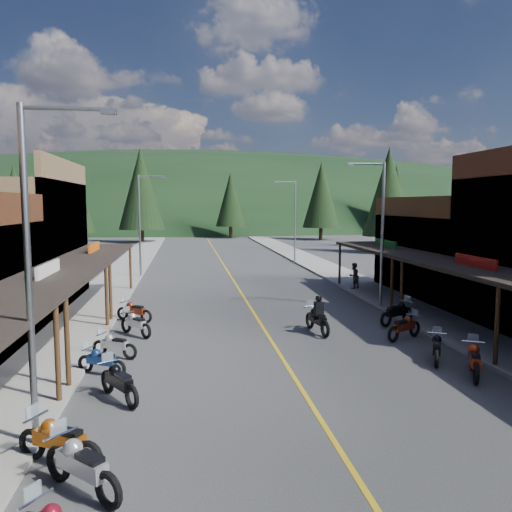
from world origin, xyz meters
name	(u,v)px	position (x,y,z in m)	size (l,w,h in m)	color
ground	(282,358)	(0.00, 0.00, 0.00)	(220.00, 220.00, 0.00)	#38383A
centerline	(233,279)	(0.00, 20.00, 0.01)	(0.15, 90.00, 0.01)	gold
sidewalk_west	(117,280)	(-8.70, 20.00, 0.07)	(3.40, 94.00, 0.15)	gray
sidewalk_east	(341,276)	(8.70, 20.00, 0.07)	(3.40, 94.00, 0.15)	gray
shop_east_3	(462,255)	(13.75, 11.30, 2.53)	(10.90, 10.20, 6.20)	#4C2D16
streetlight_0	(34,262)	(-6.95, -6.00, 4.46)	(2.16, 0.18, 8.00)	gray
streetlight_1	(141,221)	(-6.95, 22.00, 4.46)	(2.16, 0.18, 8.00)	gray
streetlight_2	(380,228)	(6.95, 8.00, 4.46)	(2.16, 0.18, 8.00)	gray
streetlight_3	(294,217)	(6.95, 30.00, 4.46)	(2.16, 0.18, 8.00)	gray
ridge_hill	(197,223)	(0.00, 135.00, 0.00)	(310.00, 140.00, 60.00)	black
pine_1	(62,195)	(-24.00, 70.00, 7.24)	(5.88, 5.88, 12.50)	black
pine_2	(141,189)	(-10.00, 58.00, 7.99)	(6.72, 6.72, 14.00)	black
pine_3	(231,199)	(4.00, 66.00, 6.48)	(5.04, 5.04, 11.00)	black
pine_4	(321,195)	(18.00, 60.00, 7.24)	(5.88, 5.88, 12.50)	black
pine_5	(387,192)	(34.00, 72.00, 7.99)	(6.72, 6.72, 14.00)	black
pine_6	(470,200)	(46.00, 64.00, 6.48)	(5.04, 5.04, 11.00)	black
pine_7	(23,195)	(-32.00, 76.00, 7.24)	(5.88, 5.88, 12.50)	black
pine_8	(15,202)	(-22.00, 40.00, 5.98)	(4.48, 4.48, 10.00)	black
pine_9	(396,199)	(24.00, 45.00, 6.38)	(4.93, 4.93, 10.80)	black
pine_10	(73,196)	(-18.00, 50.00, 6.78)	(5.38, 5.38, 11.60)	black
pine_11	(388,192)	(20.00, 38.00, 7.19)	(5.82, 5.82, 12.40)	black
bike_west_4	(82,463)	(-5.63, -8.13, 0.66)	(0.77, 2.30, 1.32)	#9B9BA0
bike_west_5	(59,439)	(-6.34, -6.92, 0.63)	(0.74, 2.21, 1.26)	#9B470B
bike_west_6	(119,380)	(-5.52, -3.33, 0.63)	(0.74, 2.21, 1.26)	black
bike_west_7	(101,360)	(-6.41, -0.95, 0.53)	(0.62, 1.87, 1.07)	navy
bike_west_8	(114,344)	(-6.24, 0.92, 0.54)	(0.63, 1.88, 1.08)	#A7A8AD
bike_west_9	(136,323)	(-5.75, 4.02, 0.59)	(0.69, 2.08, 1.19)	#A3A3A8
bike_west_10	(134,310)	(-6.09, 6.75, 0.58)	(0.68, 2.03, 1.16)	maroon
bike_east_6	(474,358)	(5.99, -2.87, 0.63)	(0.73, 2.20, 1.26)	red
bike_east_7	(437,347)	(5.51, -1.23, 0.57)	(0.67, 2.01, 1.15)	black
bike_east_8	(404,326)	(5.66, 1.83, 0.60)	(0.70, 2.09, 1.19)	#65210D
bike_east_9	(397,311)	(6.45, 4.34, 0.65)	(0.76, 2.28, 1.30)	black
rider_on_bike	(317,318)	(2.26, 3.38, 0.71)	(1.14, 2.42, 1.77)	black
pedestrian_east_b	(354,276)	(7.50, 13.66, 1.01)	(0.84, 0.48, 1.72)	brown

